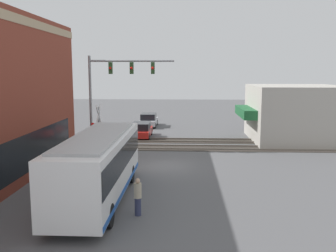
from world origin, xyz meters
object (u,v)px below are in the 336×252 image
at_px(crossing_signal, 99,124).
at_px(pedestrian_near_bus, 138,197).
at_px(parked_car_silver, 149,120).
at_px(city_bus, 99,164).
at_px(parked_car_red, 141,130).

height_order(crossing_signal, pedestrian_near_bus, crossing_signal).
bearing_deg(pedestrian_near_bus, crossing_signal, 20.39).
height_order(crossing_signal, parked_car_silver, crossing_signal).
xyz_separation_m(parked_car_silver, pedestrian_near_bus, (-26.80, -2.16, 0.15)).
distance_m(crossing_signal, pedestrian_near_bus, 13.04).
xyz_separation_m(crossing_signal, parked_car_silver, (14.65, -2.36, -1.59)).
bearing_deg(city_bus, pedestrian_near_bus, -131.81).
bearing_deg(pedestrian_near_bus, parked_car_silver, 4.61).
bearing_deg(parked_car_silver, parked_car_red, -180.00).
xyz_separation_m(crossing_signal, parked_car_red, (7.37, -2.36, -1.61)).
bearing_deg(crossing_signal, parked_car_silver, -9.13).
relative_size(crossing_signal, parked_car_red, 0.84).
bearing_deg(parked_car_red, pedestrian_near_bus, -173.69).
height_order(city_bus, parked_car_silver, city_bus).
bearing_deg(parked_car_silver, pedestrian_near_bus, -175.39).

